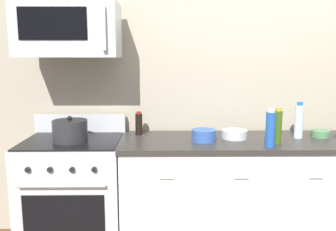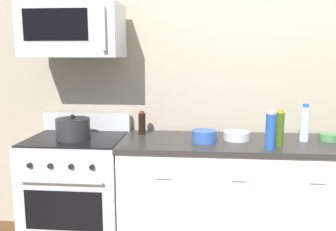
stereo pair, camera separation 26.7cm
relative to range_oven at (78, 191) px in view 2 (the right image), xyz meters
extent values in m
cube|color=#9E937F|center=(1.51, 0.41, 0.88)|extent=(5.37, 0.10, 2.70)
cube|color=white|center=(1.51, 0.00, -0.03)|extent=(2.25, 0.62, 0.88)
cube|color=#2D2B28|center=(1.51, 0.00, 0.43)|extent=(2.28, 0.65, 0.04)
cylinder|color=silver|center=(0.73, -0.33, 0.25)|extent=(0.10, 0.02, 0.02)
cylinder|color=silver|center=(1.25, -0.33, 0.25)|extent=(0.10, 0.02, 0.02)
cylinder|color=silver|center=(1.77, -0.33, 0.25)|extent=(0.10, 0.02, 0.02)
cube|color=#B7BABF|center=(0.00, 0.00, -0.01)|extent=(0.76, 0.64, 0.91)
cube|color=black|center=(0.00, -0.33, -0.02)|extent=(0.58, 0.01, 0.30)
cylinder|color=#B7BABF|center=(0.00, -0.36, 0.21)|extent=(0.61, 0.02, 0.02)
cube|color=#B7BABF|center=(0.00, 0.29, 0.52)|extent=(0.76, 0.06, 0.16)
cube|color=black|center=(0.00, 0.00, 0.45)|extent=(0.73, 0.61, 0.01)
cylinder|color=black|center=(-0.23, -0.34, 0.32)|extent=(0.04, 0.02, 0.04)
cylinder|color=black|center=(-0.08, -0.34, 0.32)|extent=(0.04, 0.02, 0.04)
cylinder|color=black|center=(0.08, -0.34, 0.32)|extent=(0.04, 0.02, 0.04)
cylinder|color=black|center=(0.23, -0.34, 0.32)|extent=(0.04, 0.02, 0.04)
cube|color=#B7BABF|center=(0.00, 0.05, 1.28)|extent=(0.74, 0.40, 0.40)
cube|color=black|center=(-0.06, -0.16, 1.31)|extent=(0.48, 0.01, 0.22)
cube|color=#B7BABF|center=(0.30, -0.17, 1.28)|extent=(0.02, 0.04, 0.30)
cylinder|color=#1E4CA5|center=(1.47, -0.23, 0.58)|extent=(0.07, 0.07, 0.25)
cylinder|color=silver|center=(1.47, -0.23, 0.71)|extent=(0.04, 0.04, 0.02)
cylinder|color=#385114|center=(1.55, -0.13, 0.57)|extent=(0.06, 0.06, 0.24)
cylinder|color=#B29919|center=(1.55, -0.13, 0.71)|extent=(0.04, 0.04, 0.02)
cylinder|color=silver|center=(1.77, 0.04, 0.58)|extent=(0.07, 0.07, 0.26)
cylinder|color=blue|center=(1.77, 0.04, 0.72)|extent=(0.04, 0.04, 0.03)
cylinder|color=black|center=(0.50, 0.17, 0.54)|extent=(0.06, 0.06, 0.17)
cylinder|color=maroon|center=(0.50, 0.17, 0.63)|extent=(0.04, 0.04, 0.02)
cylinder|color=#2D519E|center=(1.01, -0.05, 0.50)|extent=(0.18, 0.18, 0.09)
torus|color=#2D519E|center=(1.01, -0.05, 0.53)|extent=(0.18, 0.18, 0.01)
cylinder|color=#2D519E|center=(1.01, -0.05, 0.46)|extent=(0.10, 0.10, 0.01)
cylinder|color=#477A4C|center=(1.96, 0.07, 0.48)|extent=(0.14, 0.14, 0.05)
torus|color=#477A4C|center=(1.96, 0.07, 0.50)|extent=(0.14, 0.14, 0.01)
cylinder|color=#477A4C|center=(1.96, 0.07, 0.45)|extent=(0.08, 0.08, 0.01)
cylinder|color=#B2B5BA|center=(1.26, 0.04, 0.48)|extent=(0.20, 0.20, 0.07)
torus|color=#B2B5BA|center=(1.26, 0.04, 0.51)|extent=(0.20, 0.20, 0.01)
cylinder|color=#B2B5BA|center=(1.26, 0.04, 0.46)|extent=(0.11, 0.11, 0.01)
cylinder|color=#262628|center=(0.00, -0.05, 0.53)|extent=(0.26, 0.26, 0.16)
sphere|color=black|center=(0.00, -0.05, 0.63)|extent=(0.04, 0.04, 0.04)
camera|label=1|loc=(0.71, -2.69, 1.10)|focal=38.09mm
camera|label=2|loc=(0.97, -2.68, 1.10)|focal=38.09mm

